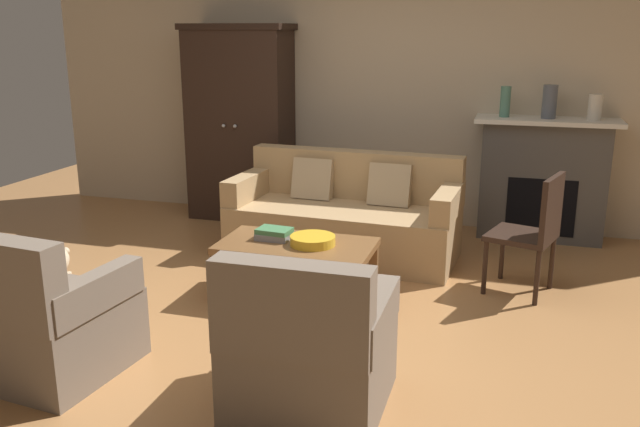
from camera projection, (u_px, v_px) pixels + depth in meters
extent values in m
plane|color=#B27A47|center=(306.00, 314.00, 4.60)|extent=(9.60, 9.60, 0.00)
cube|color=beige|center=(384.00, 81.00, 6.58)|extent=(7.20, 0.10, 2.80)
cube|color=#4C4947|center=(542.00, 181.00, 6.15)|extent=(1.10, 0.36, 1.08)
cube|color=black|center=(541.00, 207.00, 6.04)|extent=(0.60, 0.01, 0.52)
cube|color=white|center=(548.00, 121.00, 5.99)|extent=(1.26, 0.48, 0.04)
cube|color=black|center=(240.00, 126.00, 6.79)|extent=(1.00, 0.52, 1.88)
cube|color=black|center=(237.00, 27.00, 6.53)|extent=(1.06, 0.55, 0.06)
sphere|color=#ADAFB5|center=(224.00, 126.00, 6.54)|extent=(0.04, 0.04, 0.04)
sphere|color=#ADAFB5|center=(235.00, 126.00, 6.50)|extent=(0.04, 0.04, 0.04)
cube|color=tan|center=(343.00, 231.00, 5.74)|extent=(1.94, 0.95, 0.44)
cube|color=tan|center=(355.00, 174.00, 5.93)|extent=(1.91, 0.29, 0.42)
cube|color=tan|center=(249.00, 186.00, 5.94)|extent=(0.21, 0.81, 0.22)
cube|color=tan|center=(448.00, 203.00, 5.36)|extent=(0.21, 0.81, 0.22)
cube|color=tan|center=(313.00, 179.00, 5.93)|extent=(0.37, 0.21, 0.37)
cube|color=tan|center=(390.00, 185.00, 5.70)|extent=(0.37, 0.21, 0.37)
cube|color=brown|center=(297.00, 246.00, 4.78)|extent=(1.10, 0.60, 0.05)
cube|color=brown|center=(217.00, 279.00, 4.74)|extent=(0.06, 0.06, 0.37)
cube|color=brown|center=(357.00, 295.00, 4.46)|extent=(0.06, 0.06, 0.37)
cube|color=brown|center=(245.00, 256.00, 5.22)|extent=(0.06, 0.06, 0.37)
cube|color=brown|center=(374.00, 269.00, 4.94)|extent=(0.06, 0.06, 0.37)
cylinder|color=gold|center=(313.00, 240.00, 4.72)|extent=(0.32, 0.32, 0.07)
cube|color=gray|center=(274.00, 236.00, 4.85)|extent=(0.24, 0.18, 0.05)
cube|color=#427A4C|center=(274.00, 231.00, 4.84)|extent=(0.25, 0.19, 0.04)
cylinder|color=slate|center=(505.00, 102.00, 6.05)|extent=(0.09, 0.09, 0.28)
cylinder|color=#565B66|center=(550.00, 102.00, 5.94)|extent=(0.13, 0.13, 0.30)
cylinder|color=beige|center=(595.00, 107.00, 5.85)|extent=(0.12, 0.12, 0.23)
cube|color=#756656|center=(53.00, 335.00, 3.82)|extent=(0.83, 0.83, 0.42)
cube|color=#756656|center=(94.00, 293.00, 3.61)|extent=(0.19, 0.71, 0.20)
cube|color=#756656|center=(3.00, 276.00, 3.86)|extent=(0.19, 0.71, 0.20)
cube|color=#756656|center=(312.00, 366.00, 3.46)|extent=(0.76, 0.76, 0.42)
cube|color=#756656|center=(291.00, 311.00, 3.06)|extent=(0.76, 0.16, 0.46)
cube|color=#756656|center=(376.00, 318.00, 3.29)|extent=(0.12, 0.70, 0.20)
cube|color=#756656|center=(250.00, 303.00, 3.47)|extent=(0.12, 0.70, 0.20)
cube|color=black|center=(521.00, 236.00, 4.90)|extent=(0.55, 0.55, 0.04)
cylinder|color=black|center=(502.00, 254.00, 5.21)|extent=(0.04, 0.04, 0.41)
cylinder|color=black|center=(485.00, 268.00, 4.91)|extent=(0.04, 0.04, 0.41)
cylinder|color=black|center=(552.00, 263.00, 5.01)|extent=(0.04, 0.04, 0.41)
cylinder|color=black|center=(537.00, 278.00, 4.70)|extent=(0.04, 0.04, 0.41)
cube|color=black|center=(552.00, 208.00, 4.73)|extent=(0.17, 0.43, 0.45)
ellipsoid|color=beige|center=(51.00, 264.00, 4.85)|extent=(0.28, 0.43, 0.22)
sphere|color=beige|center=(34.00, 267.00, 4.61)|extent=(0.15, 0.15, 0.15)
cylinder|color=beige|center=(54.00, 293.00, 4.78)|extent=(0.06, 0.06, 0.14)
cylinder|color=beige|center=(39.00, 293.00, 4.79)|extent=(0.06, 0.06, 0.14)
cylinder|color=beige|center=(69.00, 281.00, 5.01)|extent=(0.06, 0.06, 0.14)
cylinder|color=beige|center=(54.00, 281.00, 5.02)|extent=(0.06, 0.06, 0.14)
sphere|color=beige|center=(65.00, 251.00, 5.07)|extent=(0.06, 0.06, 0.06)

